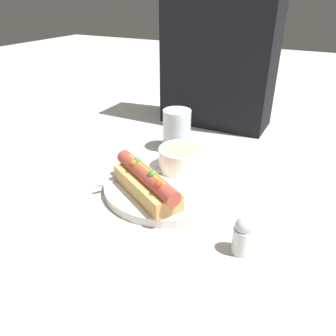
{
  "coord_description": "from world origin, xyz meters",
  "views": [
    {
      "loc": [
        0.27,
        -0.52,
        0.37
      ],
      "look_at": [
        0.0,
        0.0,
        0.05
      ],
      "focal_mm": 35.0,
      "sensor_mm": 36.0,
      "label": 1
    }
  ],
  "objects_px": {
    "hot_dog": "(146,183)",
    "spoon": "(152,172)",
    "seated_diner": "(220,42)",
    "drinking_glass": "(177,130)",
    "salt_shaker": "(243,236)",
    "soup_bowl": "(182,158)"
  },
  "relations": [
    {
      "from": "hot_dog",
      "to": "seated_diner",
      "type": "distance_m",
      "value": 0.52
    },
    {
      "from": "drinking_glass",
      "to": "salt_shaker",
      "type": "distance_m",
      "value": 0.4
    },
    {
      "from": "salt_shaker",
      "to": "seated_diner",
      "type": "height_order",
      "value": "seated_diner"
    },
    {
      "from": "hot_dog",
      "to": "salt_shaker",
      "type": "bearing_deg",
      "value": 15.72
    },
    {
      "from": "spoon",
      "to": "drinking_glass",
      "type": "bearing_deg",
      "value": 45.37
    },
    {
      "from": "soup_bowl",
      "to": "spoon",
      "type": "relative_size",
      "value": 0.71
    },
    {
      "from": "spoon",
      "to": "salt_shaker",
      "type": "distance_m",
      "value": 0.27
    },
    {
      "from": "hot_dog",
      "to": "soup_bowl",
      "type": "distance_m",
      "value": 0.13
    },
    {
      "from": "hot_dog",
      "to": "spoon",
      "type": "height_order",
      "value": "hot_dog"
    },
    {
      "from": "drinking_glass",
      "to": "hot_dog",
      "type": "bearing_deg",
      "value": -77.25
    },
    {
      "from": "hot_dog",
      "to": "spoon",
      "type": "bearing_deg",
      "value": 141.88
    },
    {
      "from": "hot_dog",
      "to": "salt_shaker",
      "type": "xyz_separation_m",
      "value": [
        0.21,
        -0.05,
        -0.01
      ]
    },
    {
      "from": "salt_shaker",
      "to": "soup_bowl",
      "type": "bearing_deg",
      "value": 136.21
    },
    {
      "from": "hot_dog",
      "to": "seated_diner",
      "type": "relative_size",
      "value": 0.33
    },
    {
      "from": "soup_bowl",
      "to": "spoon",
      "type": "xyz_separation_m",
      "value": [
        -0.05,
        -0.05,
        -0.02
      ]
    },
    {
      "from": "salt_shaker",
      "to": "drinking_glass",
      "type": "bearing_deg",
      "value": 130.85
    },
    {
      "from": "spoon",
      "to": "drinking_glass",
      "type": "relative_size",
      "value": 1.36
    },
    {
      "from": "hot_dog",
      "to": "spoon",
      "type": "distance_m",
      "value": 0.09
    },
    {
      "from": "hot_dog",
      "to": "spoon",
      "type": "relative_size",
      "value": 1.28
    },
    {
      "from": "drinking_glass",
      "to": "seated_diner",
      "type": "relative_size",
      "value": 0.19
    },
    {
      "from": "hot_dog",
      "to": "soup_bowl",
      "type": "height_order",
      "value": "hot_dog"
    },
    {
      "from": "seated_diner",
      "to": "soup_bowl",
      "type": "bearing_deg",
      "value": -81.67
    }
  ]
}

